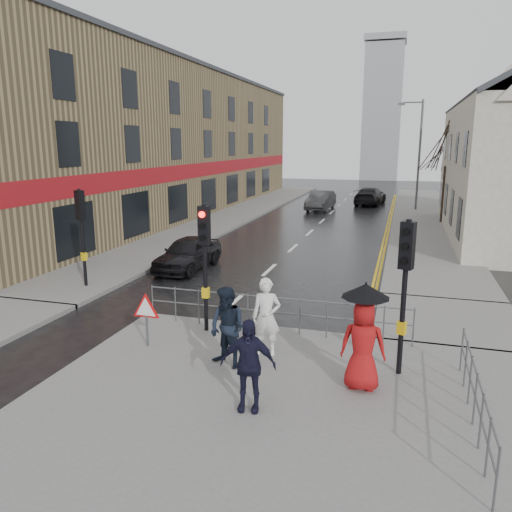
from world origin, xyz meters
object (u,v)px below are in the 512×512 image
Objects in this scene: pedestrian_with_umbrella at (364,334)px; car_mid at (321,200)px; pedestrian_d at (248,365)px; pedestrian_b at (227,328)px; car_parked at (188,253)px; pedestrian_a at (266,317)px.

car_mid is (-5.51, 28.66, -0.58)m from pedestrian_with_umbrella.
pedestrian_b is at bearing 113.33° from pedestrian_d.
car_mid is at bearing 86.52° from car_parked.
pedestrian_d is (0.99, -1.64, -0.02)m from pedestrian_b.
pedestrian_with_umbrella reaches higher than pedestrian_a.
pedestrian_d is 30.31m from car_mid.
car_mid is (-3.53, 30.10, -0.30)m from pedestrian_d.
pedestrian_d is 0.45× the size of car_parked.
pedestrian_a is 2.56m from pedestrian_d.
car_parked is (-7.67, 8.57, -0.63)m from pedestrian_with_umbrella.
pedestrian_a is 27.75m from car_mid.
pedestrian_a is 1.04× the size of pedestrian_d.
pedestrian_with_umbrella reaches higher than car_parked.
pedestrian_a is at bearing 154.60° from pedestrian_with_umbrella.
pedestrian_d is (-1.98, -1.43, -0.27)m from pedestrian_with_umbrella.
pedestrian_d reaches higher than car_parked.
pedestrian_with_umbrella is at bearing 19.56° from pedestrian_b.
pedestrian_with_umbrella is 29.20m from car_mid.
pedestrian_d is 11.51m from car_parked.
car_parked is 0.89× the size of car_mid.
pedestrian_b is at bearing -81.18° from car_mid.
car_mid is at bearing 100.89° from pedestrian_with_umbrella.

